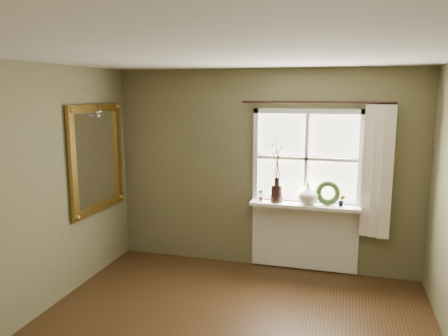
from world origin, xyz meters
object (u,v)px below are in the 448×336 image
dark_jug (277,193)px  gilt_mirror (97,158)px  cream_vase (308,193)px  wreath (328,195)px

dark_jug → gilt_mirror: (-2.16, -0.65, 0.46)m
cream_vase → gilt_mirror: size_ratio=0.20×
cream_vase → wreath: (0.24, 0.04, -0.02)m
cream_vase → gilt_mirror: bearing=-165.8°
wreath → dark_jug: bearing=174.9°
dark_jug → cream_vase: bearing=0.0°
cream_vase → wreath: 0.25m
wreath → gilt_mirror: size_ratio=0.23×
wreath → gilt_mirror: 2.91m
dark_jug → cream_vase: 0.39m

